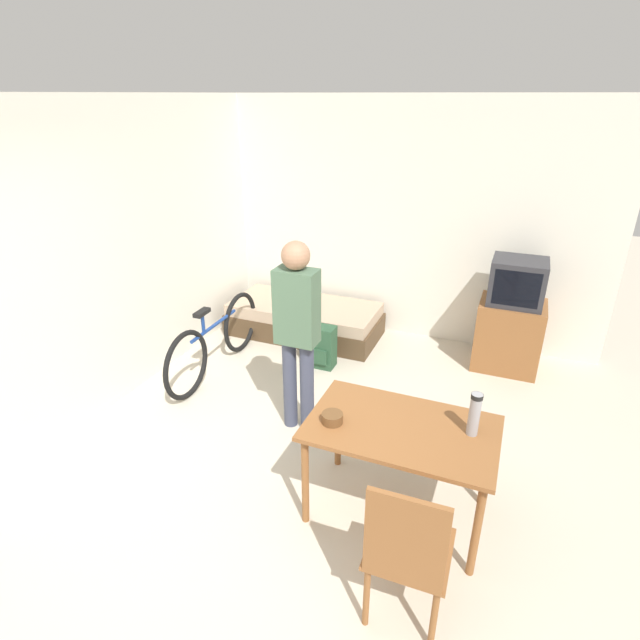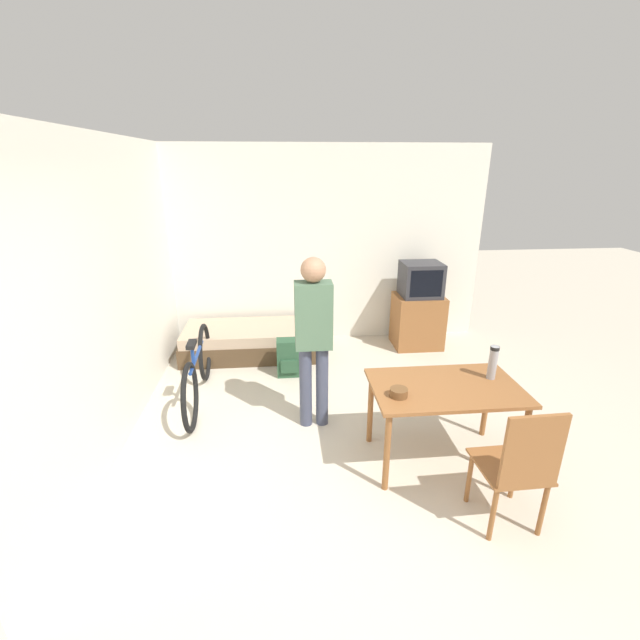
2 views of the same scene
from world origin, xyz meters
name	(u,v)px [view 1 (image 1 of 2)]	position (x,y,z in m)	size (l,w,h in m)	color
ground_plane	(223,563)	(0.00, 0.00, 0.00)	(20.00, 20.00, 0.00)	beige
wall_back	(390,222)	(0.00, 3.74, 1.35)	(4.83, 0.06, 2.70)	silver
wall_left	(143,246)	(-1.95, 1.86, 1.35)	(0.06, 4.71, 2.70)	silver
daybed	(305,319)	(-0.86, 3.22, 0.19)	(1.80, 0.83, 0.39)	#4C3823
tv	(511,319)	(1.45, 3.30, 0.55)	(0.65, 0.53, 1.20)	brown
dining_table	(401,438)	(0.89, 0.84, 0.64)	(1.22, 0.75, 0.73)	brown
wooden_chair	(407,551)	(1.12, 0.05, 0.55)	(0.45, 0.45, 0.99)	brown
bicycle	(215,341)	(-1.35, 2.04, 0.35)	(0.09, 1.72, 0.77)	black
person_standing	(297,325)	(-0.15, 1.49, 0.98)	(0.34, 0.23, 1.68)	#3D4256
thermos_flask	(475,413)	(1.32, 0.93, 0.89)	(0.07, 0.07, 0.29)	#99999E
mate_bowl	(332,418)	(0.46, 0.71, 0.76)	(0.14, 0.14, 0.07)	brown
backpack	(321,347)	(-0.37, 2.55, 0.23)	(0.29, 0.22, 0.46)	#284C33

